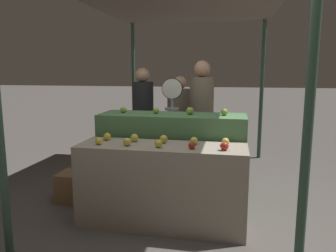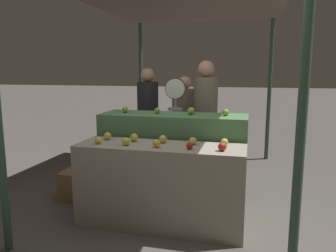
{
  "view_description": "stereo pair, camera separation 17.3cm",
  "coord_description": "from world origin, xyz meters",
  "px_view_note": "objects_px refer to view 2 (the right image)",
  "views": [
    {
      "loc": [
        0.7,
        -3.21,
        1.62
      ],
      "look_at": [
        0.01,
        0.3,
        1.02
      ],
      "focal_mm": 35.0,
      "sensor_mm": 36.0,
      "label": 1
    },
    {
      "loc": [
        0.87,
        -3.17,
        1.62
      ],
      "look_at": [
        0.01,
        0.3,
        1.02
      ],
      "focal_mm": 35.0,
      "sensor_mm": 36.0,
      "label": 2
    }
  ],
  "objects_px": {
    "produce_scale": "(175,108)",
    "person_vendor_at_scale": "(205,113)",
    "person_customer_left": "(148,112)",
    "person_customer_right": "(184,119)",
    "wooden_crate_side": "(77,185)"
  },
  "relations": [
    {
      "from": "produce_scale",
      "to": "wooden_crate_side",
      "type": "distance_m",
      "value": 1.64
    },
    {
      "from": "person_vendor_at_scale",
      "to": "person_customer_left",
      "type": "xyz_separation_m",
      "value": [
        -0.96,
        0.31,
        -0.06
      ]
    },
    {
      "from": "produce_scale",
      "to": "person_vendor_at_scale",
      "type": "xyz_separation_m",
      "value": [
        0.38,
        0.28,
        -0.08
      ]
    },
    {
      "from": "person_vendor_at_scale",
      "to": "wooden_crate_side",
      "type": "height_order",
      "value": "person_vendor_at_scale"
    },
    {
      "from": "person_customer_left",
      "to": "person_customer_right",
      "type": "relative_size",
      "value": 1.08
    },
    {
      "from": "person_customer_right",
      "to": "person_customer_left",
      "type": "bearing_deg",
      "value": -15.11
    },
    {
      "from": "person_customer_right",
      "to": "wooden_crate_side",
      "type": "bearing_deg",
      "value": 31.1
    },
    {
      "from": "person_customer_left",
      "to": "wooden_crate_side",
      "type": "distance_m",
      "value": 1.64
    },
    {
      "from": "wooden_crate_side",
      "to": "person_vendor_at_scale",
      "type": "bearing_deg",
      "value": 34.48
    },
    {
      "from": "produce_scale",
      "to": "person_vendor_at_scale",
      "type": "height_order",
      "value": "person_vendor_at_scale"
    },
    {
      "from": "person_vendor_at_scale",
      "to": "person_customer_left",
      "type": "bearing_deg",
      "value": -19.18
    },
    {
      "from": "person_customer_left",
      "to": "person_customer_right",
      "type": "bearing_deg",
      "value": 170.21
    },
    {
      "from": "person_customer_right",
      "to": "wooden_crate_side",
      "type": "xyz_separation_m",
      "value": [
        -1.12,
        -1.38,
        -0.7
      ]
    },
    {
      "from": "person_customer_left",
      "to": "person_customer_right",
      "type": "distance_m",
      "value": 0.59
    },
    {
      "from": "person_vendor_at_scale",
      "to": "person_customer_right",
      "type": "bearing_deg",
      "value": -45.05
    }
  ]
}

